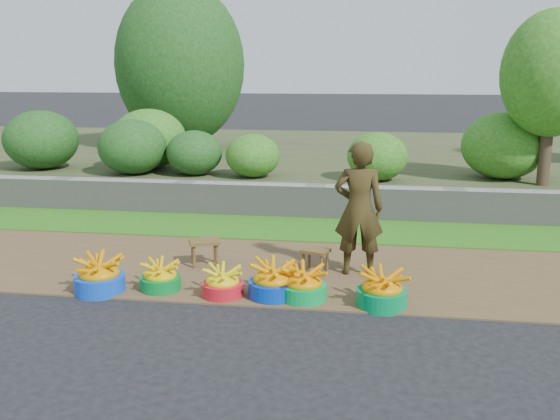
# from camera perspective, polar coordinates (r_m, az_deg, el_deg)

# --- Properties ---
(ground_plane) EXTENTS (120.00, 120.00, 0.00)m
(ground_plane) POSITION_cam_1_polar(r_m,az_deg,el_deg) (6.48, -0.31, -9.04)
(ground_plane) COLOR black
(ground_plane) RESTS_ON ground
(dirt_shoulder) EXTENTS (80.00, 2.50, 0.02)m
(dirt_shoulder) POSITION_cam_1_polar(r_m,az_deg,el_deg) (7.64, 1.16, -5.54)
(dirt_shoulder) COLOR brown
(dirt_shoulder) RESTS_ON ground
(grass_verge) EXTENTS (80.00, 1.50, 0.04)m
(grass_verge) POSITION_cam_1_polar(r_m,az_deg,el_deg) (9.55, 2.74, -1.77)
(grass_verge) COLOR #2F7818
(grass_verge) RESTS_ON ground
(retaining_wall) EXTENTS (80.00, 0.35, 0.55)m
(retaining_wall) POSITION_cam_1_polar(r_m,az_deg,el_deg) (10.32, 3.25, 0.77)
(retaining_wall) COLOR gray
(retaining_wall) RESTS_ON ground
(earth_bank) EXTENTS (80.00, 10.00, 0.50)m
(earth_bank) POSITION_cam_1_polar(r_m,az_deg,el_deg) (15.13, 5.04, 4.46)
(earth_bank) COLOR #3F4826
(earth_bank) RESTS_ON ground
(vegetation) EXTENTS (32.83, 6.42, 4.35)m
(vegetation) POSITION_cam_1_polar(r_m,az_deg,el_deg) (13.27, 5.30, 12.55)
(vegetation) COLOR #3C2F20
(vegetation) RESTS_ON earth_bank
(basin_a) EXTENTS (0.55, 0.55, 0.41)m
(basin_a) POSITION_cam_1_polar(r_m,az_deg,el_deg) (7.16, -16.20, -5.87)
(basin_a) COLOR blue
(basin_a) RESTS_ON ground
(basin_b) EXTENTS (0.45, 0.45, 0.34)m
(basin_b) POSITION_cam_1_polar(r_m,az_deg,el_deg) (7.07, -10.88, -6.11)
(basin_b) COLOR #037C29
(basin_b) RESTS_ON ground
(basin_c) EXTENTS (0.45, 0.45, 0.34)m
(basin_c) POSITION_cam_1_polar(r_m,az_deg,el_deg) (6.78, -5.28, -6.75)
(basin_c) COLOR red
(basin_c) RESTS_ON ground
(basin_d) EXTENTS (0.54, 0.54, 0.40)m
(basin_d) POSITION_cam_1_polar(r_m,az_deg,el_deg) (6.72, -0.64, -6.62)
(basin_d) COLOR #0638BC
(basin_d) RESTS_ON ground
(basin_e) EXTENTS (0.51, 0.51, 0.38)m
(basin_e) POSITION_cam_1_polar(r_m,az_deg,el_deg) (6.65, 2.13, -6.91)
(basin_e) COLOR #049B42
(basin_e) RESTS_ON ground
(basin_f) EXTENTS (0.53, 0.53, 0.39)m
(basin_f) POSITION_cam_1_polar(r_m,az_deg,el_deg) (6.56, 9.31, -7.32)
(basin_f) COLOR #008142
(basin_f) RESTS_ON ground
(stool_left) EXTENTS (0.45, 0.40, 0.32)m
(stool_left) POSITION_cam_1_polar(r_m,az_deg,el_deg) (7.80, -6.92, -3.20)
(stool_left) COLOR brown
(stool_left) RESTS_ON dirt_shoulder
(stool_right) EXTENTS (0.38, 0.33, 0.28)m
(stool_right) POSITION_cam_1_polar(r_m,az_deg,el_deg) (7.52, 3.25, -4.03)
(stool_right) COLOR brown
(stool_right) RESTS_ON dirt_shoulder
(vendor_woman) EXTENTS (0.60, 0.41, 1.59)m
(vendor_woman) POSITION_cam_1_polar(r_m,az_deg,el_deg) (7.35, 7.22, 0.13)
(vendor_woman) COLOR black
(vendor_woman) RESTS_ON dirt_shoulder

